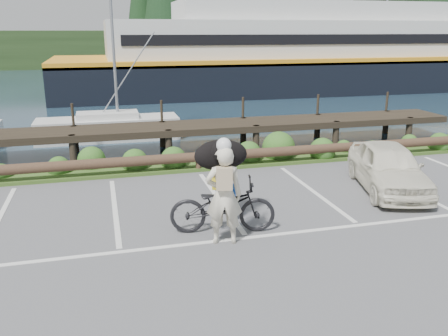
# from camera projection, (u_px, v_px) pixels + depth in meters

# --- Properties ---
(ground) EXTENTS (72.00, 72.00, 0.00)m
(ground) POSITION_uv_depth(u_px,v_px,m) (242.00, 230.00, 10.23)
(ground) COLOR #515153
(harbor_backdrop) EXTENTS (170.00, 160.00, 30.00)m
(harbor_backdrop) POSITION_uv_depth(u_px,v_px,m) (115.00, 54.00, 83.22)
(harbor_backdrop) COLOR #182C3A
(harbor_backdrop) RESTS_ON ground
(vegetation_strip) EXTENTS (34.00, 1.60, 0.10)m
(vegetation_strip) POSITION_uv_depth(u_px,v_px,m) (194.00, 164.00, 15.14)
(vegetation_strip) COLOR #3D5B21
(vegetation_strip) RESTS_ON ground
(log_rail) EXTENTS (32.00, 0.30, 0.60)m
(log_rail) POSITION_uv_depth(u_px,v_px,m) (198.00, 171.00, 14.50)
(log_rail) COLOR #443021
(log_rail) RESTS_ON ground
(bicycle) EXTENTS (2.34, 1.21, 1.17)m
(bicycle) POSITION_uv_depth(u_px,v_px,m) (223.00, 206.00, 10.00)
(bicycle) COLOR black
(bicycle) RESTS_ON ground
(cyclist) EXTENTS (0.82, 0.62, 2.02)m
(cyclist) POSITION_uv_depth(u_px,v_px,m) (224.00, 196.00, 9.39)
(cyclist) COLOR beige
(cyclist) RESTS_ON ground
(dog) EXTENTS (0.81, 1.29, 0.69)m
(dog) POSITION_uv_depth(u_px,v_px,m) (221.00, 155.00, 10.43)
(dog) COLOR black
(dog) RESTS_ON bicycle
(parked_car) EXTENTS (2.47, 4.02, 1.28)m
(parked_car) POSITION_uv_depth(u_px,v_px,m) (388.00, 167.00, 12.66)
(parked_car) COLOR silver
(parked_car) RESTS_ON ground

